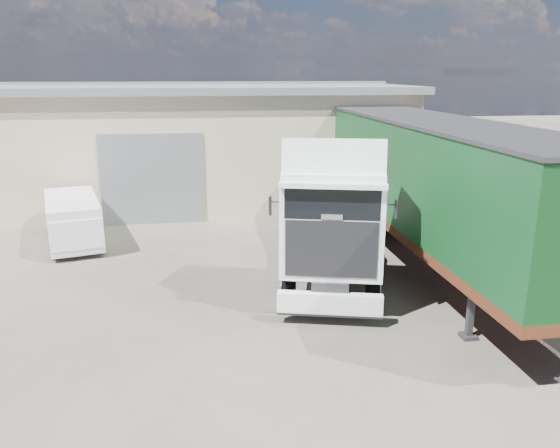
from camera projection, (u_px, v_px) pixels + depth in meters
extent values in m
plane|color=black|center=(209.00, 334.00, 12.68)|extent=(120.00, 120.00, 0.00)
cube|color=beige|center=(78.00, 144.00, 26.47)|extent=(30.00, 12.00, 5.00)
cube|color=slate|center=(72.00, 88.00, 25.75)|extent=(30.60, 12.60, 0.30)
cube|color=slate|center=(152.00, 179.00, 21.45)|extent=(4.00, 0.08, 3.60)
cube|color=slate|center=(72.00, 84.00, 25.70)|extent=(30.60, 0.40, 0.15)
cube|color=maroon|center=(527.00, 205.00, 19.61)|extent=(0.35, 26.00, 2.50)
cylinder|color=black|center=(330.00, 290.00, 13.89)|extent=(2.60, 1.60, 1.04)
cylinder|color=black|center=(332.00, 248.00, 17.19)|extent=(2.65, 1.62, 1.04)
cylinder|color=black|center=(333.00, 235.00, 18.51)|extent=(2.65, 1.62, 1.04)
cube|color=#2D2D30|center=(332.00, 248.00, 16.06)|extent=(2.45, 6.52, 0.30)
cube|color=white|center=(330.00, 304.00, 12.99)|extent=(2.50, 0.85, 0.54)
cube|color=white|center=(332.00, 221.00, 13.76)|extent=(2.94, 2.80, 2.41)
cube|color=black|center=(331.00, 249.00, 12.78)|extent=(2.12, 0.59, 1.38)
cube|color=black|center=(332.00, 204.00, 12.50)|extent=(2.16, 0.59, 0.74)
cube|color=white|center=(334.00, 159.00, 13.53)|extent=(2.84, 2.45, 1.21)
cube|color=#0C5A34|center=(285.00, 226.00, 14.34)|extent=(0.19, 0.72, 1.08)
cube|color=#0C5A34|center=(380.00, 229.00, 14.08)|extent=(0.19, 0.72, 1.08)
cylinder|color=#2D2D30|center=(333.00, 229.00, 17.23)|extent=(1.32, 1.32, 0.12)
cube|color=#2D2D30|center=(470.00, 313.00, 12.33)|extent=(0.34, 0.34, 1.25)
cube|color=#2D2D30|center=(553.00, 307.00, 12.63)|extent=(0.34, 0.34, 1.25)
cylinder|color=black|center=(383.00, 214.00, 20.94)|extent=(2.90, 1.24, 1.20)
cube|color=#2D2D30|center=(434.00, 239.00, 16.46)|extent=(1.11, 13.60, 0.40)
cube|color=#5E2A15|center=(435.00, 227.00, 16.36)|extent=(3.03, 13.63, 0.27)
cube|color=black|center=(439.00, 174.00, 15.93)|extent=(3.03, 13.63, 2.94)
cube|color=#2D2D30|center=(443.00, 122.00, 15.53)|extent=(3.10, 13.70, 0.09)
cylinder|color=black|center=(77.00, 247.00, 18.01)|extent=(1.78, 1.00, 0.58)
cylinder|color=black|center=(72.00, 226.00, 20.49)|extent=(1.78, 1.00, 0.58)
cube|color=white|center=(73.00, 219.00, 19.08)|extent=(2.67, 4.33, 1.49)
cube|color=white|center=(76.00, 232.00, 17.62)|extent=(1.77, 1.19, 0.97)
cube|color=black|center=(74.00, 217.00, 17.64)|extent=(1.50, 0.47, 0.53)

